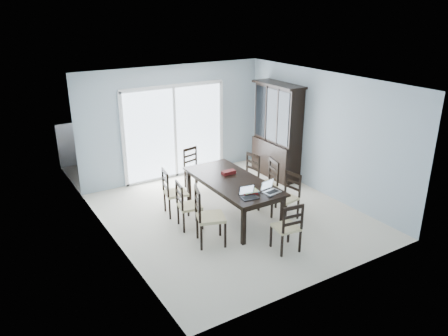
% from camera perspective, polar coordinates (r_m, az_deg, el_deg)
% --- Properties ---
extents(floor, '(5.00, 5.00, 0.00)m').
position_cam_1_polar(floor, '(8.53, 1.09, -6.22)').
color(floor, beige).
rests_on(floor, ground).
extents(ceiling, '(5.00, 5.00, 0.00)m').
position_cam_1_polar(ceiling, '(7.71, 1.23, 11.27)').
color(ceiling, white).
rests_on(ceiling, back_wall).
extents(back_wall, '(4.50, 0.02, 2.60)m').
position_cam_1_polar(back_wall, '(10.13, -6.55, 5.93)').
color(back_wall, '#9AACB8').
rests_on(back_wall, floor).
extents(wall_left, '(0.02, 5.00, 2.60)m').
position_cam_1_polar(wall_left, '(7.13, -14.23, -1.03)').
color(wall_left, '#9AACB8').
rests_on(wall_left, floor).
extents(wall_right, '(0.02, 5.00, 2.60)m').
position_cam_1_polar(wall_right, '(9.38, 12.83, 4.34)').
color(wall_right, '#9AACB8').
rests_on(wall_right, floor).
extents(balcony, '(4.50, 2.00, 0.10)m').
position_cam_1_polar(balcony, '(11.41, -8.44, 0.43)').
color(balcony, gray).
rests_on(balcony, ground).
extents(railing, '(4.50, 0.06, 1.10)m').
position_cam_1_polar(railing, '(12.10, -10.50, 4.49)').
color(railing, '#99999E').
rests_on(railing, balcony).
extents(dining_table, '(1.00, 2.20, 0.75)m').
position_cam_1_polar(dining_table, '(8.25, 1.12, -2.05)').
color(dining_table, black).
rests_on(dining_table, floor).
extents(china_hutch, '(0.50, 1.38, 2.20)m').
position_cam_1_polar(china_hutch, '(10.19, 6.95, 4.68)').
color(china_hutch, black).
rests_on(china_hutch, floor).
extents(sliding_door, '(2.52, 0.05, 2.18)m').
position_cam_1_polar(sliding_door, '(10.16, -6.45, 4.74)').
color(sliding_door, silver).
rests_on(sliding_door, floor).
extents(chair_left_near, '(0.58, 0.57, 1.20)m').
position_cam_1_polar(chair_left_near, '(7.32, -2.54, -5.51)').
color(chair_left_near, black).
rests_on(chair_left_near, floor).
extents(chair_left_mid, '(0.46, 0.45, 1.03)m').
position_cam_1_polar(chair_left_mid, '(7.89, -5.13, -4.25)').
color(chair_left_mid, black).
rests_on(chair_left_mid, floor).
extents(chair_left_far, '(0.48, 0.47, 1.08)m').
position_cam_1_polar(chair_left_far, '(8.40, -6.94, -2.53)').
color(chair_left_far, black).
rests_on(chair_left_far, floor).
extents(chair_right_near, '(0.45, 0.44, 1.03)m').
position_cam_1_polar(chair_right_near, '(8.34, 8.48, -2.98)').
color(chair_right_near, black).
rests_on(chair_right_near, floor).
extents(chair_right_mid, '(0.51, 0.50, 1.11)m').
position_cam_1_polar(chair_right_mid, '(8.78, 5.84, -1.31)').
color(chair_right_mid, black).
rests_on(chair_right_mid, floor).
extents(chair_right_far, '(0.46, 0.45, 1.05)m').
position_cam_1_polar(chair_right_far, '(9.19, 3.32, -0.40)').
color(chair_right_far, black).
rests_on(chair_right_far, floor).
extents(chair_end_near, '(0.43, 0.44, 1.02)m').
position_cam_1_polar(chair_end_near, '(7.19, 8.52, -7.09)').
color(chair_end_near, black).
rests_on(chair_end_near, floor).
extents(chair_end_far, '(0.47, 0.48, 1.03)m').
position_cam_1_polar(chair_end_far, '(9.67, -4.03, 0.61)').
color(chair_end_far, black).
rests_on(chair_end_far, floor).
extents(laptop_dark, '(0.32, 0.24, 0.20)m').
position_cam_1_polar(laptop_dark, '(7.46, 3.37, -3.61)').
color(laptop_dark, black).
rests_on(laptop_dark, dining_table).
extents(laptop_silver, '(0.32, 0.25, 0.20)m').
position_cam_1_polar(laptop_silver, '(7.71, 6.28, -2.86)').
color(laptop_silver, silver).
rests_on(laptop_silver, dining_table).
extents(book_stack, '(0.31, 0.26, 0.05)m').
position_cam_1_polar(book_stack, '(7.66, 3.39, -3.11)').
color(book_stack, maroon).
rests_on(book_stack, dining_table).
extents(cell_phone, '(0.11, 0.06, 0.01)m').
position_cam_1_polar(cell_phone, '(7.54, 6.12, -3.76)').
color(cell_phone, black).
rests_on(cell_phone, dining_table).
extents(game_box, '(0.27, 0.14, 0.07)m').
position_cam_1_polar(game_box, '(8.49, 0.60, -0.57)').
color(game_box, '#490F0E').
rests_on(game_box, dining_table).
extents(hot_tub, '(1.93, 1.73, 0.97)m').
position_cam_1_polar(hot_tub, '(11.11, -11.12, 2.63)').
color(hot_tub, brown).
rests_on(hot_tub, balcony).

